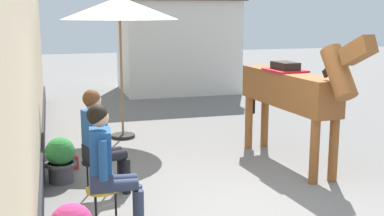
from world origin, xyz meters
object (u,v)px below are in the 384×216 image
object	(u,v)px
satchel_bag	(68,164)
cafe_parasol	(120,9)
seated_visitor_far	(100,137)
saddled_horse_center	(293,90)
seated_visitor_near	(107,161)
flower_planter_farthest	(61,159)

from	to	relation	value
satchel_bag	cafe_parasol	bearing A→B (deg)	32.30
seated_visitor_far	satchel_bag	xyz separation A→B (m)	(-0.37, 1.18, -0.68)
satchel_bag	saddled_horse_center	bearing A→B (deg)	-37.11
seated_visitor_near	saddled_horse_center	xyz separation A→B (m)	(2.95, 1.57, 0.38)
saddled_horse_center	flower_planter_farthest	distance (m)	3.51
seated_visitor_far	saddled_horse_center	distance (m)	3.00
saddled_horse_center	seated_visitor_near	bearing A→B (deg)	-152.05
flower_planter_farthest	cafe_parasol	size ratio (longest dim) A/B	0.25
flower_planter_farthest	seated_visitor_near	bearing A→B (deg)	-75.29
flower_planter_farthest	satchel_bag	bearing A→B (deg)	77.34
cafe_parasol	saddled_horse_center	bearing A→B (deg)	-46.74
flower_planter_farthest	seated_visitor_far	bearing A→B (deg)	-55.29
seated_visitor_far	flower_planter_farthest	xyz separation A→B (m)	(-0.48, 0.69, -0.44)
seated_visitor_near	cafe_parasol	bearing A→B (deg)	79.61
seated_visitor_far	satchel_bag	bearing A→B (deg)	107.21
saddled_horse_center	cafe_parasol	xyz separation A→B (m)	(-2.23, 2.37, 1.20)
seated_visitor_near	seated_visitor_far	bearing A→B (deg)	88.69
seated_visitor_near	seated_visitor_far	distance (m)	1.04
seated_visitor_near	satchel_bag	xyz separation A→B (m)	(-0.34, 2.22, -0.68)
seated_visitor_far	cafe_parasol	xyz separation A→B (m)	(0.70, 2.89, 1.59)
seated_visitor_far	seated_visitor_near	bearing A→B (deg)	-91.31
satchel_bag	seated_visitor_near	bearing A→B (deg)	-107.02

